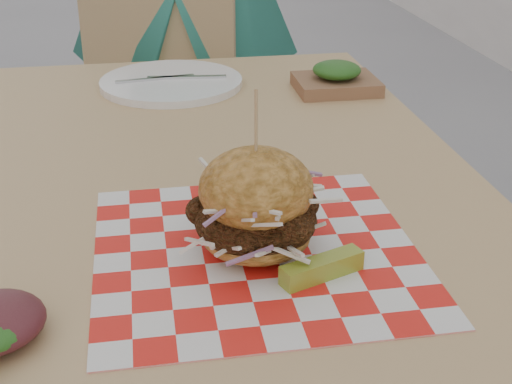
% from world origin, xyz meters
% --- Properties ---
extents(patio_table, '(0.80, 1.20, 0.75)m').
position_xyz_m(patio_table, '(-0.04, 0.01, 0.67)').
color(patio_table, tan).
rests_on(patio_table, ground).
extents(patio_chair, '(0.52, 0.53, 0.95)m').
position_xyz_m(patio_chair, '(-0.02, 0.95, 0.55)').
color(patio_chair, tan).
rests_on(patio_chair, ground).
extents(paper_liner, '(0.36, 0.36, 0.00)m').
position_xyz_m(paper_liner, '(0.01, -0.21, 0.75)').
color(paper_liner, red).
rests_on(paper_liner, patio_table).
extents(sandwich, '(0.17, 0.17, 0.19)m').
position_xyz_m(sandwich, '(0.01, -0.21, 0.80)').
color(sandwich, '#C28336').
rests_on(sandwich, paper_liner).
extents(pickle_spear, '(0.10, 0.05, 0.02)m').
position_xyz_m(pickle_spear, '(0.07, -0.27, 0.76)').
color(pickle_spear, '#A8AC31').
rests_on(pickle_spear, paper_liner).
extents(place_setting, '(0.27, 0.27, 0.02)m').
position_xyz_m(place_setting, '(-0.04, 0.42, 0.76)').
color(place_setting, white).
rests_on(place_setting, patio_table).
extents(kraft_tray, '(0.15, 0.12, 0.06)m').
position_xyz_m(kraft_tray, '(0.26, 0.35, 0.77)').
color(kraft_tray, brown).
rests_on(kraft_tray, patio_table).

